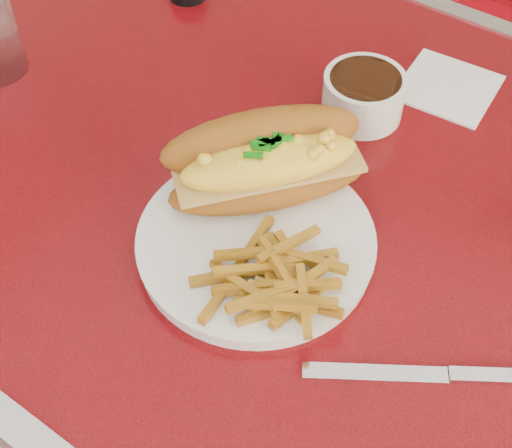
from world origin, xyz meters
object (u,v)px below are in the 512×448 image
Objects in this scene: diner_table at (323,273)px; dinner_plate at (256,242)px; knife at (438,375)px; mac_hoagie at (266,161)px; gravy_ramekin at (363,95)px; fork at (278,185)px; booth_bench_far at (503,116)px.

dinner_plate reaches higher than diner_table.
mac_hoagie is at bearing 127.81° from knife.
knife is at bearing -69.71° from mac_hoagie.
diner_table is 0.23m from mac_hoagie.
fork is at bearing -92.55° from gravy_ramekin.
booth_bench_far is (0.00, 0.81, -0.32)m from diner_table.
diner_table is 8.06× the size of fork.
diner_table is 5.20× the size of mac_hoagie.
fork is at bearing 125.06° from knife.
gravy_ramekin is 0.64× the size of knife.
gravy_ramekin reaches higher than knife.
knife is (0.22, -0.03, -0.01)m from dinner_plate.
dinner_plate is (-0.02, -0.12, 0.17)m from diner_table.
knife is at bearing -35.77° from diner_table.
mac_hoagie is 0.04m from fork.
diner_table is 6.60× the size of knife.
dinner_plate is at bearing -86.44° from gravy_ramekin.
fork reaches higher than diner_table.
fork is at bearing -93.14° from booth_bench_far.
booth_bench_far is 6.44× the size of knife.
booth_bench_far reaches higher than gravy_ramekin.
booth_bench_far reaches higher than knife.
gravy_ramekin is at bearing 106.75° from diner_table.
fork is (-0.02, 0.07, 0.01)m from dinner_plate.
mac_hoagie is (-0.06, -0.86, 0.54)m from booth_bench_far.
gravy_ramekin is (-0.04, 0.13, 0.19)m from diner_table.
knife reaches higher than diner_table.
fork is (-0.05, -0.85, 0.50)m from booth_bench_far.
diner_table is 4.35× the size of dinner_plate.
dinner_plate is at bearing 140.71° from knife.
mac_hoagie reaches higher than fork.
diner_table is at bearing -73.25° from gravy_ramekin.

